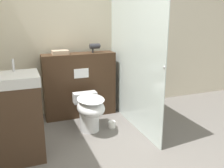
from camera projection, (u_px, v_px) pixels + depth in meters
wall_back at (80, 35)px, 3.95m from camera, size 8.00×0.06×2.50m
partition_panel at (80, 85)px, 3.89m from camera, size 1.10×0.29×0.99m
shower_glass at (133, 53)px, 3.42m from camera, size 0.04×1.65×2.10m
toilet at (90, 110)px, 3.37m from camera, size 0.36×0.61×0.50m
sink_vanity at (19, 117)px, 2.70m from camera, size 0.49×0.46×1.11m
hair_drier at (95, 46)px, 3.81m from camera, size 0.18×0.08×0.14m
folded_towel at (60, 52)px, 3.66m from camera, size 0.24×0.17×0.06m
spare_toilet_roll at (112, 124)px, 3.55m from camera, size 0.10×0.10×0.10m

